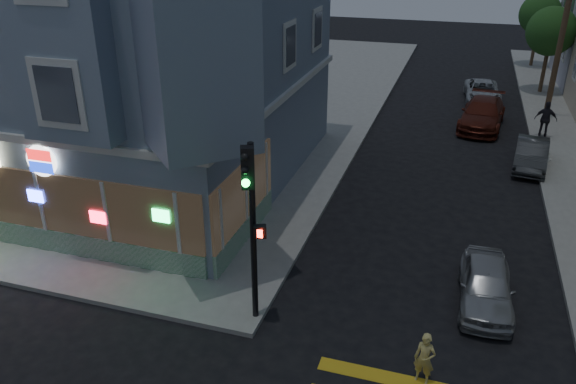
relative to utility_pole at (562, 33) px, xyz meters
The scene contains 14 objects.
ground 27.26m from the utility_pole, 116.57° to the right, with size 120.00×120.00×0.00m, color black.
sidewalk_nw 25.95m from the utility_pole, behind, with size 33.00×42.00×0.15m, color gray.
corner_building 22.24m from the utility_pole, 144.13° to the right, with size 14.60×14.60×11.40m.
utility_pole is the anchor object (origin of this frame).
street_tree_near 6.06m from the utility_pole, 88.09° to the left, with size 3.00×3.00×5.30m.
street_tree_far 14.03m from the utility_pole, 89.18° to the left, with size 3.00×3.00×5.30m.
running_child 23.05m from the utility_pole, 101.78° to the right, with size 0.49×0.32×1.35m, color #D1C06A.
pedestrian_b 4.94m from the utility_pole, 97.24° to the right, with size 1.06×0.44×1.80m, color #27242C.
parked_car_a 19.31m from the utility_pole, 99.92° to the right, with size 1.45×3.60×1.23m, color #A2A5A9.
parked_car_b 8.60m from the utility_pole, 99.95° to the right, with size 1.33×3.81×1.26m, color #383A3D.
parked_car_c 5.73m from the utility_pole, 147.01° to the right, with size 2.09×5.15×1.49m, color #561E13.
parked_car_d 6.25m from the utility_pole, 137.06° to the left, with size 2.02×4.38×1.22m, color #ACB1B7.
traffic_signal 23.28m from the utility_pole, 113.26° to the right, with size 0.64×0.56×5.02m.
fire_hydrant 8.66m from the utility_pole, 95.32° to the right, with size 0.45×0.26×0.78m.
Camera 1 is at (7.39, -8.81, 9.75)m, focal length 35.00 mm.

